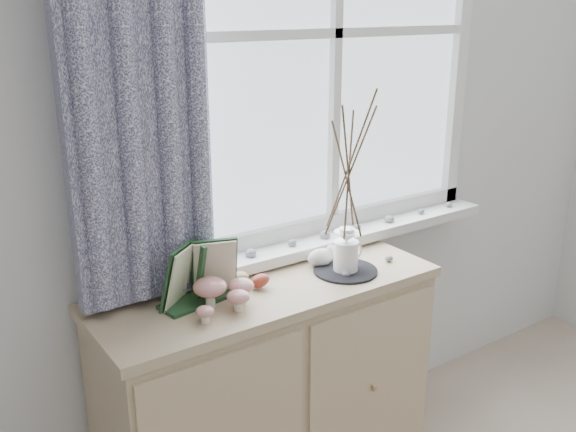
% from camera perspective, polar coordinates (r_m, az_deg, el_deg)
% --- Properties ---
extents(sideboard, '(1.20, 0.45, 0.85)m').
position_cam_1_polar(sideboard, '(2.38, -1.67, -15.51)').
color(sideboard, tan).
rests_on(sideboard, ground).
extents(botanical_book, '(0.31, 0.18, 0.21)m').
position_cam_1_polar(botanical_book, '(2.01, -7.60, -5.16)').
color(botanical_book, '#1E3F22').
rests_on(botanical_book, sideboard).
extents(toadstool_cluster, '(0.23, 0.16, 0.10)m').
position_cam_1_polar(toadstool_cluster, '(2.01, -5.86, -6.66)').
color(toadstool_cluster, white).
rests_on(toadstool_cluster, sideboard).
extents(wooden_eggs, '(0.13, 0.17, 0.07)m').
position_cam_1_polar(wooden_eggs, '(2.17, -4.31, -5.44)').
color(wooden_eggs, tan).
rests_on(wooden_eggs, sideboard).
extents(songbird_figurine, '(0.15, 0.08, 0.07)m').
position_cam_1_polar(songbird_figurine, '(2.32, 2.93, -3.60)').
color(songbird_figurine, silver).
rests_on(songbird_figurine, sideboard).
extents(crocheted_doily, '(0.23, 0.23, 0.01)m').
position_cam_1_polar(crocheted_doily, '(2.28, 5.12, -4.86)').
color(crocheted_doily, black).
rests_on(crocheted_doily, sideboard).
extents(twig_pitcher, '(0.29, 0.29, 0.66)m').
position_cam_1_polar(twig_pitcher, '(2.16, 5.41, 4.30)').
color(twig_pitcher, white).
rests_on(twig_pitcher, crocheted_doily).
extents(sideboard_pebbles, '(0.33, 0.23, 0.02)m').
position_cam_1_polar(sideboard_pebbles, '(2.33, 4.55, -4.16)').
color(sideboard_pebbles, gray).
rests_on(sideboard_pebbles, sideboard).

